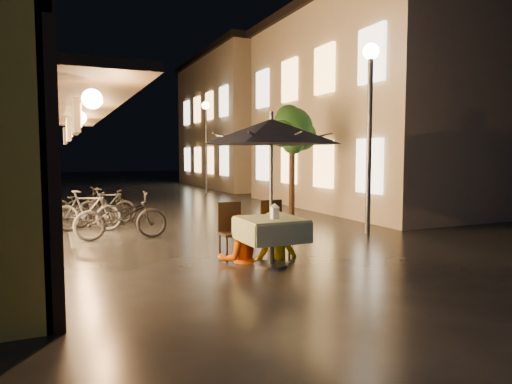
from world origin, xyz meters
name	(u,v)px	position (x,y,z in m)	size (l,w,h in m)	color
ground	(293,266)	(0.00, 0.00, 0.00)	(90.00, 90.00, 0.00)	black
east_building_near	(393,108)	(7.49, 6.50, 3.41)	(7.30, 9.30, 6.80)	tan
east_building_far	(259,122)	(7.49, 18.00, 3.66)	(7.30, 10.30, 7.30)	tan
street_tree	(292,131)	(2.41, 4.51, 2.42)	(1.43, 1.20, 3.15)	black
streetlamp_near	(370,104)	(3.00, 2.00, 2.92)	(0.36, 0.36, 4.23)	#59595E
streetlamp_far	(206,130)	(3.00, 14.00, 2.92)	(0.36, 0.36, 4.23)	#59595E
cafe_table	(271,230)	(-0.30, 0.17, 0.59)	(0.99, 0.99, 0.78)	#59595E
patio_umbrella	(271,132)	(-0.30, 0.17, 2.15)	(2.22, 2.22, 2.46)	#59595E
cafe_chair_left	(231,228)	(-0.70, 0.91, 0.54)	(0.42, 0.42, 0.97)	black
cafe_chair_right	(273,225)	(0.10, 0.91, 0.54)	(0.42, 0.42, 0.97)	black
table_lantern	(275,210)	(-0.30, 0.05, 0.92)	(0.16, 0.16, 0.25)	white
person_orange	(239,216)	(-0.63, 0.71, 0.76)	(0.74, 0.58, 1.53)	#E35600
person_yellow	(275,213)	(0.03, 0.69, 0.79)	(1.02, 0.58, 1.57)	yellow
bicycle_0	(121,216)	(-2.20, 3.51, 0.50)	(0.66, 1.90, 1.00)	black
bicycle_1	(87,211)	(-2.77, 4.98, 0.48)	(0.45, 1.59, 0.96)	black
bicycle_2	(102,210)	(-2.40, 5.58, 0.40)	(0.53, 1.52, 0.80)	black
bicycle_3	(107,205)	(-2.20, 6.21, 0.45)	(0.43, 1.51, 0.91)	black
bicycle_4	(80,203)	(-2.83, 7.36, 0.43)	(0.57, 1.64, 0.86)	black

